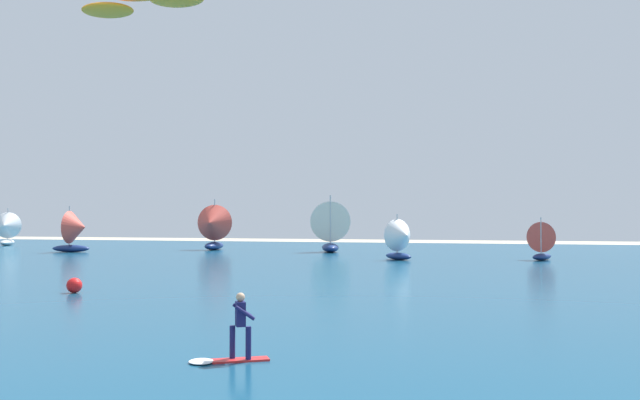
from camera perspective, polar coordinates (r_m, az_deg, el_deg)
ocean at (r=47.90m, az=9.49°, el=-5.68°), size 160.00×90.00×0.10m
kitesurfer at (r=17.13m, az=-7.32°, el=-11.25°), size 1.98×1.44×1.67m
kite at (r=29.60m, az=-14.72°, el=15.88°), size 6.01×2.92×0.88m
sailboat_far_left at (r=58.84m, az=18.19°, el=-3.22°), size 2.78×3.12×3.49m
sailboat_near_shore at (r=56.03m, az=6.83°, el=-3.25°), size 3.30×3.33×3.76m
sailboat_heeled_over at (r=72.22m, az=-19.70°, el=-2.45°), size 4.01×3.43×4.62m
sailboat_outermost at (r=92.42m, az=-24.75°, el=-2.16°), size 3.66×4.09×4.60m
sailboat_anchored_offshore at (r=68.90m, az=0.83°, el=-2.18°), size 4.46×5.06×5.69m
sailboat_center_horizon at (r=73.22m, az=-8.98°, el=-2.22°), size 4.02×4.70×5.42m
marker_buoy at (r=33.80m, az=-19.84°, el=-6.72°), size 0.71×0.71×0.71m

